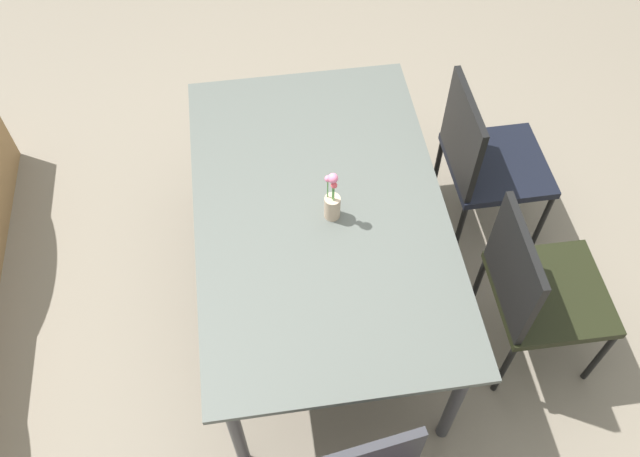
# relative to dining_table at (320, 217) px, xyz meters

# --- Properties ---
(ground_plane) EXTENTS (12.00, 12.00, 0.00)m
(ground_plane) POSITION_rel_dining_table_xyz_m (0.04, -0.03, -0.69)
(ground_plane) COLOR #756B5B
(dining_table) EXTENTS (1.68, 1.04, 0.74)m
(dining_table) POSITION_rel_dining_table_xyz_m (0.00, 0.00, 0.00)
(dining_table) COLOR #4C514C
(dining_table) RESTS_ON ground
(chair_near_right) EXTENTS (0.48, 0.48, 0.90)m
(chair_near_right) POSITION_rel_dining_table_xyz_m (0.38, -0.86, -0.18)
(chair_near_right) COLOR black
(chair_near_right) RESTS_ON ground
(chair_near_left) EXTENTS (0.48, 0.48, 0.91)m
(chair_near_left) POSITION_rel_dining_table_xyz_m (-0.38, -0.87, -0.16)
(chair_near_left) COLOR black
(chair_near_left) RESTS_ON ground
(flower_vase) EXTENTS (0.07, 0.07, 0.26)m
(flower_vase) POSITION_rel_dining_table_xyz_m (-0.04, -0.04, 0.14)
(flower_vase) COLOR tan
(flower_vase) RESTS_ON dining_table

